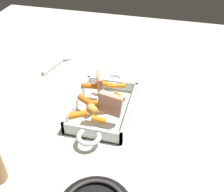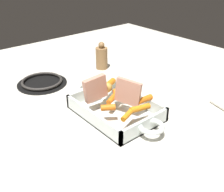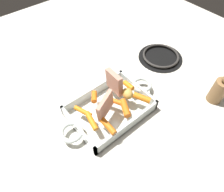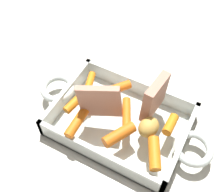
{
  "view_description": "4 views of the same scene",
  "coord_description": "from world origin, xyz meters",
  "px_view_note": "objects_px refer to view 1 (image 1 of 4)",
  "views": [
    {
      "loc": [
        0.7,
        0.21,
        0.65
      ],
      "look_at": [
        -0.02,
        0.03,
        0.06
      ],
      "focal_mm": 42.87,
      "sensor_mm": 36.0,
      "label": 1
    },
    {
      "loc": [
        -0.57,
        0.49,
        0.48
      ],
      "look_at": [
        -0.01,
        0.02,
        0.08
      ],
      "focal_mm": 42.62,
      "sensor_mm": 36.0,
      "label": 2
    },
    {
      "loc": [
        -0.25,
        -0.31,
        0.6
      ],
      "look_at": [
        0.02,
        0.01,
        0.07
      ],
      "focal_mm": 30.97,
      "sensor_mm": 36.0,
      "label": 3
    },
    {
      "loc": [
        0.14,
        -0.3,
        0.54
      ],
      "look_at": [
        -0.03,
        0.02,
        0.07
      ],
      "focal_mm": 45.52,
      "sensor_mm": 36.0,
      "label": 4
    }
  ],
  "objects_px": {
    "baby_carrot_center_right": "(119,97)",
    "baby_carrot_northwest": "(86,101)",
    "roast_slice_thick": "(110,104)",
    "potato_whole": "(93,109)",
    "baby_carrot_southwest": "(104,84)",
    "roast_slice_thin": "(100,85)",
    "baby_carrot_long": "(117,86)",
    "baby_carrot_northeast": "(99,120)",
    "serving_spoon": "(60,61)",
    "roasting_dish": "(103,108)",
    "baby_carrot_center_left": "(103,102)",
    "baby_carrot_southeast": "(78,115)",
    "baby_carrot_short": "(90,86)"
  },
  "relations": [
    {
      "from": "roasting_dish",
      "to": "baby_carrot_southwest",
      "type": "height_order",
      "value": "baby_carrot_southwest"
    },
    {
      "from": "roasting_dish",
      "to": "baby_carrot_center_left",
      "type": "xyz_separation_m",
      "value": [
        0.01,
        0.0,
        0.04
      ]
    },
    {
      "from": "roast_slice_thin",
      "to": "baby_carrot_southwest",
      "type": "height_order",
      "value": "roast_slice_thin"
    },
    {
      "from": "potato_whole",
      "to": "serving_spoon",
      "type": "height_order",
      "value": "potato_whole"
    },
    {
      "from": "roasting_dish",
      "to": "roast_slice_thin",
      "type": "xyz_separation_m",
      "value": [
        -0.04,
        -0.02,
        0.07
      ]
    },
    {
      "from": "baby_carrot_short",
      "to": "baby_carrot_northwest",
      "type": "xyz_separation_m",
      "value": [
        0.09,
        0.01,
        0.0
      ]
    },
    {
      "from": "baby_carrot_long",
      "to": "baby_carrot_southeast",
      "type": "bearing_deg",
      "value": -24.38
    },
    {
      "from": "baby_carrot_northeast",
      "to": "serving_spoon",
      "type": "relative_size",
      "value": 0.24
    },
    {
      "from": "baby_carrot_short",
      "to": "baby_carrot_southwest",
      "type": "relative_size",
      "value": 0.96
    },
    {
      "from": "baby_carrot_short",
      "to": "baby_carrot_center_right",
      "type": "relative_size",
      "value": 1.47
    },
    {
      "from": "baby_carrot_long",
      "to": "baby_carrot_southwest",
      "type": "xyz_separation_m",
      "value": [
        0.0,
        -0.05,
        0.0
      ]
    },
    {
      "from": "baby_carrot_short",
      "to": "serving_spoon",
      "type": "distance_m",
      "value": 0.31
    },
    {
      "from": "baby_carrot_long",
      "to": "potato_whole",
      "type": "relative_size",
      "value": 1.45
    },
    {
      "from": "baby_carrot_long",
      "to": "potato_whole",
      "type": "bearing_deg",
      "value": -15.53
    },
    {
      "from": "baby_carrot_northwest",
      "to": "serving_spoon",
      "type": "xyz_separation_m",
      "value": [
        -0.3,
        -0.23,
        -0.05
      ]
    },
    {
      "from": "baby_carrot_short",
      "to": "baby_carrot_long",
      "type": "bearing_deg",
      "value": 106.84
    },
    {
      "from": "roast_slice_thin",
      "to": "roast_slice_thick",
      "type": "xyz_separation_m",
      "value": [
        0.09,
        0.06,
        -0.0
      ]
    },
    {
      "from": "roast_slice_thin",
      "to": "baby_carrot_northwest",
      "type": "bearing_deg",
      "value": -28.34
    },
    {
      "from": "baby_carrot_short",
      "to": "serving_spoon",
      "type": "height_order",
      "value": "baby_carrot_short"
    },
    {
      "from": "roast_slice_thick",
      "to": "baby_carrot_northwest",
      "type": "height_order",
      "value": "roast_slice_thick"
    },
    {
      "from": "baby_carrot_northwest",
      "to": "baby_carrot_southeast",
      "type": "xyz_separation_m",
      "value": [
        0.08,
        -0.0,
        -0.0
      ]
    },
    {
      "from": "baby_carrot_short",
      "to": "baby_carrot_southeast",
      "type": "distance_m",
      "value": 0.16
    },
    {
      "from": "potato_whole",
      "to": "baby_carrot_center_right",
      "type": "bearing_deg",
      "value": 144.25
    },
    {
      "from": "baby_carrot_northwest",
      "to": "roast_slice_thick",
      "type": "bearing_deg",
      "value": 71.97
    },
    {
      "from": "baby_carrot_center_right",
      "to": "baby_carrot_southwest",
      "type": "distance_m",
      "value": 0.1
    },
    {
      "from": "roast_slice_thin",
      "to": "potato_whole",
      "type": "xyz_separation_m",
      "value": [
        0.1,
        0.01,
        -0.02
      ]
    },
    {
      "from": "baby_carrot_northwest",
      "to": "baby_carrot_southwest",
      "type": "height_order",
      "value": "baby_carrot_northwest"
    },
    {
      "from": "baby_carrot_center_right",
      "to": "baby_carrot_northwest",
      "type": "bearing_deg",
      "value": -64.33
    },
    {
      "from": "baby_carrot_northwest",
      "to": "baby_carrot_northeast",
      "type": "xyz_separation_m",
      "value": [
        0.08,
        0.07,
        -0.0
      ]
    },
    {
      "from": "serving_spoon",
      "to": "baby_carrot_long",
      "type": "bearing_deg",
      "value": -106.22
    },
    {
      "from": "roast_slice_thin",
      "to": "baby_carrot_southeast",
      "type": "xyz_separation_m",
      "value": [
        0.13,
        -0.04,
        -0.03
      ]
    },
    {
      "from": "baby_carrot_center_left",
      "to": "serving_spoon",
      "type": "height_order",
      "value": "baby_carrot_center_left"
    },
    {
      "from": "baby_carrot_short",
      "to": "baby_carrot_southeast",
      "type": "bearing_deg",
      "value": 3.59
    },
    {
      "from": "roasting_dish",
      "to": "baby_carrot_southwest",
      "type": "xyz_separation_m",
      "value": [
        -0.09,
        -0.02,
        0.04
      ]
    },
    {
      "from": "baby_carrot_northeast",
      "to": "serving_spoon",
      "type": "bearing_deg",
      "value": -141.66
    },
    {
      "from": "baby_carrot_northwest",
      "to": "potato_whole",
      "type": "relative_size",
      "value": 1.48
    },
    {
      "from": "roast_slice_thick",
      "to": "baby_carrot_center_right",
      "type": "bearing_deg",
      "value": 171.29
    },
    {
      "from": "baby_carrot_northeast",
      "to": "serving_spoon",
      "type": "height_order",
      "value": "baby_carrot_northeast"
    },
    {
      "from": "baby_carrot_southeast",
      "to": "serving_spoon",
      "type": "distance_m",
      "value": 0.45
    },
    {
      "from": "roasting_dish",
      "to": "baby_carrot_northwest",
      "type": "distance_m",
      "value": 0.07
    },
    {
      "from": "roast_slice_thick",
      "to": "potato_whole",
      "type": "bearing_deg",
      "value": -76.16
    },
    {
      "from": "baby_carrot_northeast",
      "to": "potato_whole",
      "type": "xyz_separation_m",
      "value": [
        -0.03,
        -0.03,
        0.01
      ]
    },
    {
      "from": "roast_slice_thick",
      "to": "baby_carrot_northeast",
      "type": "relative_size",
      "value": 1.73
    },
    {
      "from": "roast_slice_thin",
      "to": "roasting_dish",
      "type": "bearing_deg",
      "value": 30.69
    },
    {
      "from": "roast_slice_thin",
      "to": "baby_carrot_center_right",
      "type": "height_order",
      "value": "roast_slice_thin"
    },
    {
      "from": "roast_slice_thin",
      "to": "serving_spoon",
      "type": "relative_size",
      "value": 0.43
    },
    {
      "from": "baby_carrot_center_right",
      "to": "serving_spoon",
      "type": "distance_m",
      "value": 0.43
    },
    {
      "from": "baby_carrot_short",
      "to": "baby_carrot_center_left",
      "type": "distance_m",
      "value": 0.11
    },
    {
      "from": "baby_carrot_center_right",
      "to": "baby_carrot_southwest",
      "type": "xyz_separation_m",
      "value": [
        -0.06,
        -0.07,
        -0.0
      ]
    },
    {
      "from": "baby_carrot_long",
      "to": "baby_carrot_center_left",
      "type": "relative_size",
      "value": 0.94
    }
  ]
}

